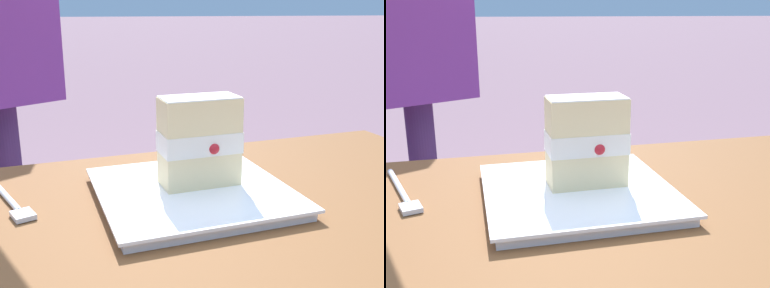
% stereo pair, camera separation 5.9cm
% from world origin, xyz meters
% --- Properties ---
extents(dessert_plate, '(0.24, 0.24, 0.02)m').
position_xyz_m(dessert_plate, '(0.11, 0.20, 0.78)').
color(dessert_plate, white).
rests_on(dessert_plate, patio_table).
extents(cake_slice, '(0.10, 0.06, 0.12)m').
position_xyz_m(cake_slice, '(0.12, 0.21, 0.85)').
color(cake_slice, beige).
rests_on(cake_slice, dessert_plate).
extents(dessert_fork, '(0.06, 0.17, 0.01)m').
position_xyz_m(dessert_fork, '(-0.12, 0.26, 0.78)').
color(dessert_fork, silver).
rests_on(dessert_fork, patio_table).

